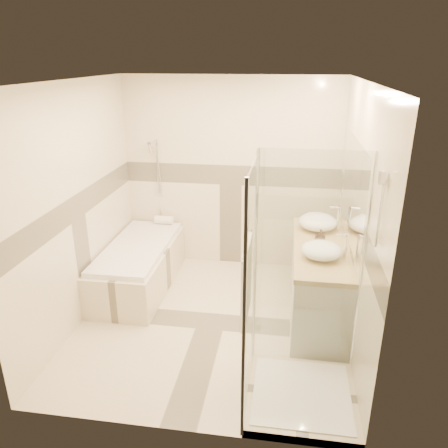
# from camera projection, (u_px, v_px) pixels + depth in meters

# --- Properties ---
(room) EXTENTS (2.82, 3.02, 2.52)m
(room) POSITION_uv_depth(u_px,v_px,m) (216.00, 213.00, 4.31)
(room) COLOR beige
(room) RESTS_ON ground
(bathtub) EXTENTS (0.75, 1.70, 0.56)m
(bathtub) POSITION_uv_depth(u_px,v_px,m) (139.00, 264.00, 5.39)
(bathtub) COLOR beige
(bathtub) RESTS_ON ground
(vanity) EXTENTS (0.58, 1.62, 0.85)m
(vanity) POSITION_uv_depth(u_px,v_px,m) (318.00, 281.00, 4.73)
(vanity) COLOR silver
(vanity) RESTS_ON ground
(shower_enclosure) EXTENTS (0.96, 0.93, 2.04)m
(shower_enclosure) POSITION_uv_depth(u_px,v_px,m) (290.00, 344.00, 3.57)
(shower_enclosure) COLOR beige
(shower_enclosure) RESTS_ON ground
(vessel_sink_near) EXTENTS (0.44, 0.44, 0.18)m
(vessel_sink_near) POSITION_uv_depth(u_px,v_px,m) (318.00, 222.00, 4.97)
(vessel_sink_near) COLOR white
(vessel_sink_near) RESTS_ON vanity
(vessel_sink_far) EXTENTS (0.40, 0.40, 0.16)m
(vessel_sink_far) POSITION_uv_depth(u_px,v_px,m) (322.00, 250.00, 4.27)
(vessel_sink_far) COLOR white
(vessel_sink_far) RESTS_ON vanity
(faucet_near) EXTENTS (0.12, 0.03, 0.29)m
(faucet_near) POSITION_uv_depth(u_px,v_px,m) (338.00, 216.00, 4.91)
(faucet_near) COLOR silver
(faucet_near) RESTS_ON vanity
(faucet_far) EXTENTS (0.11, 0.03, 0.26)m
(faucet_far) POSITION_uv_depth(u_px,v_px,m) (345.00, 245.00, 4.21)
(faucet_far) COLOR silver
(faucet_far) RESTS_ON vanity
(amenity_bottle_a) EXTENTS (0.11, 0.11, 0.18)m
(amenity_bottle_a) POSITION_uv_depth(u_px,v_px,m) (320.00, 237.00, 4.54)
(amenity_bottle_a) COLOR black
(amenity_bottle_a) RESTS_ON vanity
(amenity_bottle_b) EXTENTS (0.15, 0.15, 0.16)m
(amenity_bottle_b) POSITION_uv_depth(u_px,v_px,m) (320.00, 240.00, 4.50)
(amenity_bottle_b) COLOR black
(amenity_bottle_b) RESTS_ON vanity
(folded_towels) EXTENTS (0.20, 0.26, 0.08)m
(folded_towels) POSITION_uv_depth(u_px,v_px,m) (316.00, 218.00, 5.23)
(folded_towels) COLOR white
(folded_towels) RESTS_ON vanity
(rolled_towel) EXTENTS (0.25, 0.11, 0.11)m
(rolled_towel) POSITION_uv_depth(u_px,v_px,m) (164.00, 220.00, 5.94)
(rolled_towel) COLOR white
(rolled_towel) RESTS_ON bathtub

